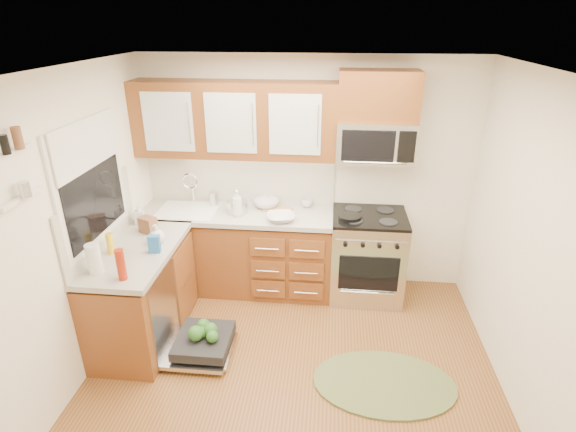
# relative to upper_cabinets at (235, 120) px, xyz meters

# --- Properties ---
(floor) EXTENTS (3.50, 3.50, 0.00)m
(floor) POSITION_rel_upper_cabinets_xyz_m (0.73, -1.57, -1.88)
(floor) COLOR brown
(floor) RESTS_ON ground
(ceiling) EXTENTS (3.50, 3.50, 0.00)m
(ceiling) POSITION_rel_upper_cabinets_xyz_m (0.73, -1.57, 0.62)
(ceiling) COLOR white
(ceiling) RESTS_ON ground
(wall_back) EXTENTS (3.50, 0.04, 2.50)m
(wall_back) POSITION_rel_upper_cabinets_xyz_m (0.73, 0.18, -0.62)
(wall_back) COLOR white
(wall_back) RESTS_ON ground
(wall_left) EXTENTS (0.04, 3.50, 2.50)m
(wall_left) POSITION_rel_upper_cabinets_xyz_m (-1.02, -1.57, -0.62)
(wall_left) COLOR white
(wall_left) RESTS_ON ground
(wall_right) EXTENTS (0.04, 3.50, 2.50)m
(wall_right) POSITION_rel_upper_cabinets_xyz_m (2.48, -1.57, -0.62)
(wall_right) COLOR white
(wall_right) RESTS_ON ground
(base_cabinet_back) EXTENTS (2.05, 0.60, 0.85)m
(base_cabinet_back) POSITION_rel_upper_cabinets_xyz_m (0.00, -0.12, -1.45)
(base_cabinet_back) COLOR brown
(base_cabinet_back) RESTS_ON ground
(base_cabinet_left) EXTENTS (0.60, 1.25, 0.85)m
(base_cabinet_left) POSITION_rel_upper_cabinets_xyz_m (-0.72, -1.05, -1.45)
(base_cabinet_left) COLOR brown
(base_cabinet_left) RESTS_ON ground
(countertop_back) EXTENTS (2.07, 0.64, 0.05)m
(countertop_back) POSITION_rel_upper_cabinets_xyz_m (0.00, -0.14, -0.97)
(countertop_back) COLOR #A39E95
(countertop_back) RESTS_ON base_cabinet_back
(countertop_left) EXTENTS (0.64, 1.27, 0.05)m
(countertop_left) POSITION_rel_upper_cabinets_xyz_m (-0.71, -1.05, -0.97)
(countertop_left) COLOR #A39E95
(countertop_left) RESTS_ON base_cabinet_left
(backsplash_back) EXTENTS (2.05, 0.02, 0.57)m
(backsplash_back) POSITION_rel_upper_cabinets_xyz_m (0.00, 0.16, -0.67)
(backsplash_back) COLOR silver
(backsplash_back) RESTS_ON ground
(backsplash_left) EXTENTS (0.02, 1.25, 0.57)m
(backsplash_left) POSITION_rel_upper_cabinets_xyz_m (-1.01, -1.05, -0.67)
(backsplash_left) COLOR silver
(backsplash_left) RESTS_ON ground
(upper_cabinets) EXTENTS (2.05, 0.35, 0.75)m
(upper_cabinets) POSITION_rel_upper_cabinets_xyz_m (0.00, 0.00, 0.00)
(upper_cabinets) COLOR brown
(upper_cabinets) RESTS_ON ground
(cabinet_over_mw) EXTENTS (0.76, 0.35, 0.47)m
(cabinet_over_mw) POSITION_rel_upper_cabinets_xyz_m (1.41, 0.00, 0.26)
(cabinet_over_mw) COLOR brown
(cabinet_over_mw) RESTS_ON ground
(range) EXTENTS (0.76, 0.64, 0.95)m
(range) POSITION_rel_upper_cabinets_xyz_m (1.41, -0.15, -1.40)
(range) COLOR silver
(range) RESTS_ON ground
(microwave) EXTENTS (0.76, 0.38, 0.40)m
(microwave) POSITION_rel_upper_cabinets_xyz_m (1.41, -0.02, -0.18)
(microwave) COLOR silver
(microwave) RESTS_ON ground
(sink) EXTENTS (0.62, 0.50, 0.26)m
(sink) POSITION_rel_upper_cabinets_xyz_m (-0.52, -0.16, -1.07)
(sink) COLOR white
(sink) RESTS_ON ground
(dishwasher) EXTENTS (0.70, 0.60, 0.20)m
(dishwasher) POSITION_rel_upper_cabinets_xyz_m (-0.13, -1.27, -1.77)
(dishwasher) COLOR silver
(dishwasher) RESTS_ON ground
(window) EXTENTS (0.03, 1.05, 1.05)m
(window) POSITION_rel_upper_cabinets_xyz_m (-1.01, -1.07, -0.32)
(window) COLOR white
(window) RESTS_ON ground
(window_blind) EXTENTS (0.02, 0.96, 0.40)m
(window_blind) POSITION_rel_upper_cabinets_xyz_m (-0.98, -1.07, 0.00)
(window_blind) COLOR white
(window_blind) RESTS_ON ground
(shelf_upper) EXTENTS (0.04, 0.40, 0.03)m
(shelf_upper) POSITION_rel_upper_cabinets_xyz_m (-0.99, -1.92, 0.17)
(shelf_upper) COLOR white
(shelf_upper) RESTS_ON ground
(shelf_lower) EXTENTS (0.04, 0.40, 0.03)m
(shelf_lower) POSITION_rel_upper_cabinets_xyz_m (-0.99, -1.92, -0.12)
(shelf_lower) COLOR white
(shelf_lower) RESTS_ON ground
(rug) EXTENTS (1.38, 1.12, 0.02)m
(rug) POSITION_rel_upper_cabinets_xyz_m (1.50, -1.49, -1.86)
(rug) COLOR olive
(rug) RESTS_ON ground
(skillet) EXTENTS (0.27, 0.27, 0.04)m
(skillet) POSITION_rel_upper_cabinets_xyz_m (1.19, -0.26, -0.90)
(skillet) COLOR black
(skillet) RESTS_ON range
(stock_pot) EXTENTS (0.24, 0.24, 0.13)m
(stock_pot) POSITION_rel_upper_cabinets_xyz_m (0.01, -0.15, -0.88)
(stock_pot) COLOR silver
(stock_pot) RESTS_ON countertop_back
(cutting_board) EXTENTS (0.32, 0.25, 0.02)m
(cutting_board) POSITION_rel_upper_cabinets_xyz_m (0.44, -0.06, -0.94)
(cutting_board) COLOR #AE874F
(cutting_board) RESTS_ON countertop_back
(canister) EXTENTS (0.13, 0.13, 0.16)m
(canister) POSITION_rel_upper_cabinets_xyz_m (-0.27, 0.02, -0.87)
(canister) COLOR silver
(canister) RESTS_ON countertop_back
(paper_towel_roll) EXTENTS (0.14, 0.14, 0.25)m
(paper_towel_roll) POSITION_rel_upper_cabinets_xyz_m (-0.88, -1.46, -0.83)
(paper_towel_roll) COLOR white
(paper_towel_roll) RESTS_ON countertop_left
(mustard_bottle) EXTENTS (0.08, 0.08, 0.19)m
(mustard_bottle) POSITION_rel_upper_cabinets_xyz_m (-0.90, -1.15, -0.85)
(mustard_bottle) COLOR yellow
(mustard_bottle) RESTS_ON countertop_left
(red_bottle) EXTENTS (0.08, 0.08, 0.26)m
(red_bottle) POSITION_rel_upper_cabinets_xyz_m (-0.61, -1.54, -0.82)
(red_bottle) COLOR #A3230D
(red_bottle) RESTS_ON countertop_left
(wooden_box) EXTENTS (0.18, 0.16, 0.15)m
(wooden_box) POSITION_rel_upper_cabinets_xyz_m (-0.74, -0.70, -0.87)
(wooden_box) COLOR brown
(wooden_box) RESTS_ON countertop_left
(blue_carton) EXTENTS (0.11, 0.07, 0.16)m
(blue_carton) POSITION_rel_upper_cabinets_xyz_m (-0.52, -1.08, -0.87)
(blue_carton) COLOR #245FA9
(blue_carton) RESTS_ON countertop_left
(bowl_a) EXTENTS (0.34, 0.34, 0.07)m
(bowl_a) POSITION_rel_upper_cabinets_xyz_m (0.50, -0.31, -0.92)
(bowl_a) COLOR #999999
(bowl_a) RESTS_ON countertop_back
(bowl_b) EXTENTS (0.29, 0.29, 0.08)m
(bowl_b) POSITION_rel_upper_cabinets_xyz_m (0.30, 0.03, -0.91)
(bowl_b) COLOR #999999
(bowl_b) RESTS_ON countertop_back
(cup) EXTENTS (0.12, 0.12, 0.09)m
(cup) POSITION_rel_upper_cabinets_xyz_m (0.74, 0.07, -0.90)
(cup) COLOR #999999
(cup) RESTS_ON countertop_back
(soap_bottle_a) EXTENTS (0.14, 0.14, 0.28)m
(soap_bottle_a) POSITION_rel_upper_cabinets_xyz_m (0.04, -0.23, -0.81)
(soap_bottle_a) COLOR #999999
(soap_bottle_a) RESTS_ON countertop_back
(soap_bottle_b) EXTENTS (0.11, 0.12, 0.20)m
(soap_bottle_b) POSITION_rel_upper_cabinets_xyz_m (-0.90, -0.52, -0.85)
(soap_bottle_b) COLOR #999999
(soap_bottle_b) RESTS_ON countertop_left
(soap_bottle_c) EXTENTS (0.19, 0.19, 0.19)m
(soap_bottle_c) POSITION_rel_upper_cabinets_xyz_m (-0.57, -0.92, -0.86)
(soap_bottle_c) COLOR #999999
(soap_bottle_c) RESTS_ON countertop_left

